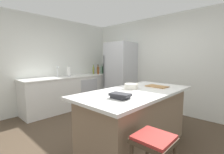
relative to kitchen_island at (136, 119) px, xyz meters
name	(u,v)px	position (x,y,z in m)	size (l,w,h in m)	color
ground_plane	(106,139)	(-0.55, -0.15, -0.47)	(7.20, 7.20, 0.00)	#4C3D2D
wall_rear	(164,64)	(-0.55, 2.10, 0.83)	(6.00, 0.10, 2.60)	silver
wall_left	(44,64)	(-3.00, -0.15, 0.83)	(0.10, 6.00, 2.60)	silver
counter_run_left	(73,91)	(-2.62, 0.53, 0.00)	(0.68, 2.87, 0.94)	silver
kitchen_island	(136,119)	(0.00, 0.00, 0.00)	(0.99, 2.04, 0.94)	#8E755B
refrigerator	(121,74)	(-1.75, 1.69, 0.49)	(0.79, 0.75, 1.93)	#B7BABF
bar_stool	(153,149)	(0.69, -0.72, 0.09)	(0.36, 0.36, 0.70)	#473828
sink_faucet	(57,71)	(-2.67, 0.07, 0.62)	(0.15, 0.05, 0.30)	silver
paper_towel_roll	(69,72)	(-2.62, 0.41, 0.60)	(0.14, 0.14, 0.31)	gray
soda_bottle	(106,70)	(-2.57, 1.85, 0.58)	(0.07, 0.07, 0.31)	silver
wine_bottle	(103,70)	(-2.60, 1.76, 0.60)	(0.08, 0.08, 0.34)	#19381E
gin_bottle	(101,70)	(-2.61, 1.66, 0.59)	(0.07, 0.07, 0.31)	#8CB79E
whiskey_bottle	(98,70)	(-2.66, 1.57, 0.59)	(0.08, 0.08, 0.31)	brown
vinegar_bottle	(98,71)	(-2.54, 1.46, 0.57)	(0.05, 0.05, 0.28)	#994C23
olive_oil_bottle	(93,70)	(-2.67, 1.37, 0.59)	(0.06, 0.06, 0.31)	olive
cookbook_stack	(120,96)	(0.13, -0.55, 0.50)	(0.28, 0.19, 0.07)	#2D2D33
mixing_bowl	(131,86)	(-0.16, 0.07, 0.51)	(0.23, 0.23, 0.09)	silver
cutting_board	(157,86)	(0.07, 0.54, 0.47)	(0.37, 0.25, 0.02)	#9E7042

